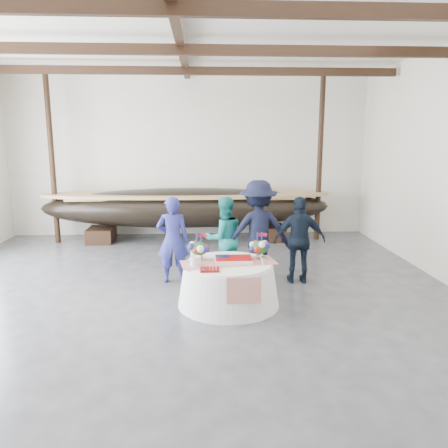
{
  "coord_description": "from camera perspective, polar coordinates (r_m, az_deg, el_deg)",
  "views": [
    {
      "loc": [
        0.32,
        -6.46,
        2.81
      ],
      "look_at": [
        0.77,
        1.91,
        1.1
      ],
      "focal_mm": 35.0,
      "sensor_mm": 36.0,
      "label": 1
    }
  ],
  "objects": [
    {
      "name": "floor",
      "position": [
        7.05,
        -5.54,
        -12.03
      ],
      "size": [
        10.0,
        12.0,
        0.01
      ],
      "primitive_type": "cube",
      "color": "#3D3D42",
      "rests_on": "ground"
    },
    {
      "name": "wall_back",
      "position": [
        12.48,
        -4.62,
        8.91
      ],
      "size": [
        10.0,
        0.02,
        4.5
      ],
      "primitive_type": "cube",
      "color": "silver",
      "rests_on": "ground"
    },
    {
      "name": "ceiling",
      "position": [
        6.68,
        -6.37,
        26.09
      ],
      "size": [
        10.0,
        12.0,
        0.01
      ],
      "primitive_type": "cube",
      "color": "white",
      "rests_on": "wall_back"
    },
    {
      "name": "pavilion_structure",
      "position": [
        7.42,
        -5.89,
        20.7
      ],
      "size": [
        9.8,
        11.76,
        4.5
      ],
      "color": "black",
      "rests_on": "ground"
    },
    {
      "name": "longboat_display",
      "position": [
        11.72,
        -4.88,
        2.19
      ],
      "size": [
        7.67,
        1.53,
        1.44
      ],
      "color": "black",
      "rests_on": "ground"
    },
    {
      "name": "banquet_table",
      "position": [
        7.4,
        0.59,
        -7.78
      ],
      "size": [
        1.7,
        1.7,
        0.73
      ],
      "color": "white",
      "rests_on": "ground"
    },
    {
      "name": "tabletop_items",
      "position": [
        7.37,
        0.35,
        -3.66
      ],
      "size": [
        1.64,
        0.95,
        0.4
      ],
      "color": "red",
      "rests_on": "banquet_table"
    },
    {
      "name": "guest_woman_blue",
      "position": [
        8.43,
        -6.7,
        -2.06
      ],
      "size": [
        0.62,
        0.41,
        1.69
      ],
      "primitive_type": "imported",
      "rotation": [
        0.0,
        0.0,
        3.15
      ],
      "color": "navy",
      "rests_on": "ground"
    },
    {
      "name": "guest_woman_teal",
      "position": [
        8.59,
        -0.02,
        -1.87
      ],
      "size": [
        0.94,
        0.83,
        1.64
      ],
      "primitive_type": "imported",
      "rotation": [
        0.0,
        0.0,
        3.44
      ],
      "color": "teal",
      "rests_on": "ground"
    },
    {
      "name": "guest_man_left",
      "position": [
        8.53,
        4.45,
        -0.88
      ],
      "size": [
        1.34,
        0.86,
        1.97
      ],
      "primitive_type": "imported",
      "rotation": [
        0.0,
        0.0,
        3.25
      ],
      "color": "black",
      "rests_on": "ground"
    },
    {
      "name": "guest_man_right",
      "position": [
        8.48,
        9.85,
        -2.1
      ],
      "size": [
        1.0,
        0.46,
        1.68
      ],
      "primitive_type": "imported",
      "rotation": [
        0.0,
        0.0,
        3.09
      ],
      "color": "black",
      "rests_on": "ground"
    }
  ]
}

